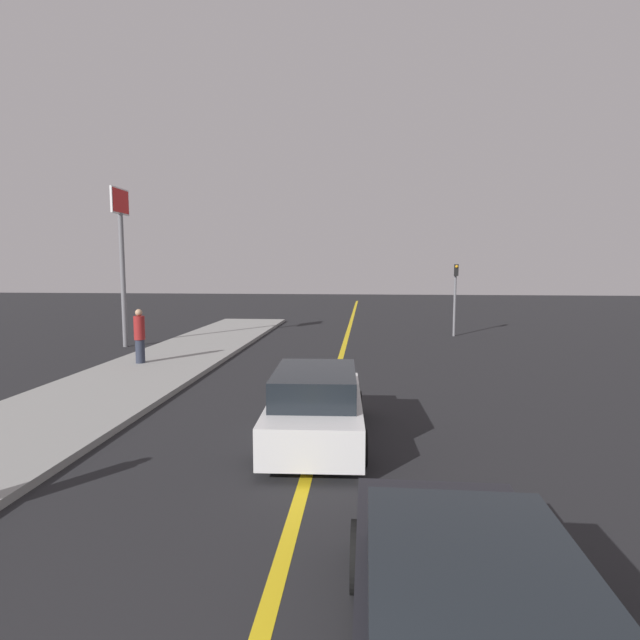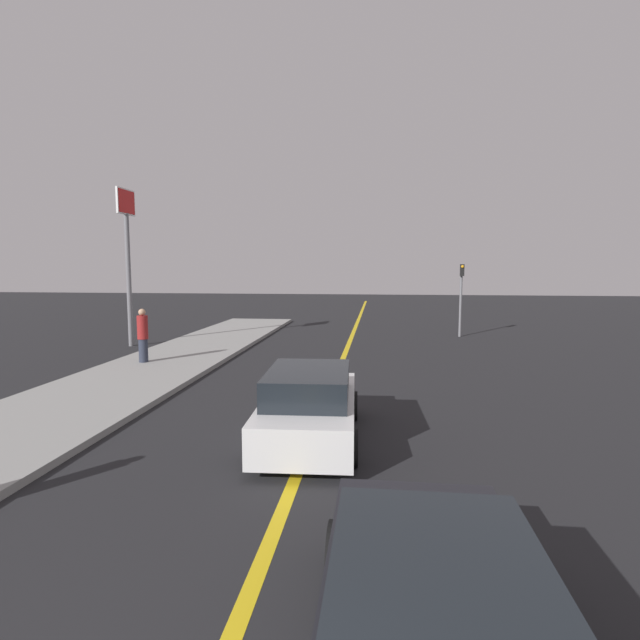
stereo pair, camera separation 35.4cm
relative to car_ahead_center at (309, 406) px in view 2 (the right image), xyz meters
The scene contains 6 objects.
road_center_line 9.66m from the car_ahead_center, 89.86° to the left, with size 0.20×60.00×0.01m.
sidewalk_left 8.48m from the car_ahead_center, 133.72° to the left, with size 3.70×28.95×0.15m.
car_ahead_center is the anchor object (origin of this frame).
pedestrian_mid_group 9.14m from the car_ahead_center, 135.39° to the left, with size 0.35×0.35×1.79m.
traffic_light 15.88m from the car_ahead_center, 71.01° to the left, with size 0.18×0.40×3.44m.
roadside_sign 14.35m from the car_ahead_center, 130.84° to the left, with size 0.20×1.40×6.48m.
Camera 2 is at (1.27, -0.84, 3.30)m, focal length 28.00 mm.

